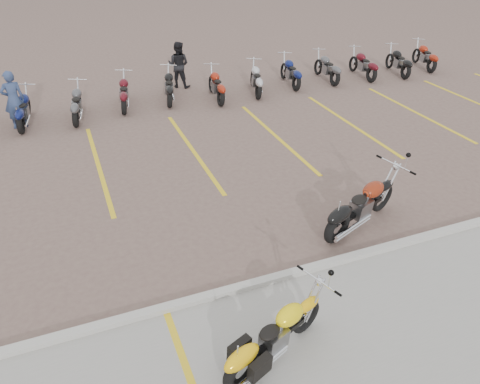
% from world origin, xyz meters
% --- Properties ---
extents(ground, '(100.00, 100.00, 0.00)m').
position_xyz_m(ground, '(0.00, 0.00, 0.00)').
color(ground, '#705C50').
rests_on(ground, ground).
extents(concrete_apron, '(60.00, 5.00, 0.01)m').
position_xyz_m(concrete_apron, '(0.00, -4.50, 0.01)').
color(concrete_apron, '#9E9B93').
rests_on(concrete_apron, ground).
extents(curb, '(60.00, 0.18, 0.12)m').
position_xyz_m(curb, '(0.00, -2.00, 0.06)').
color(curb, '#ADAAA3').
rests_on(curb, ground).
extents(parking_stripes, '(38.00, 5.50, 0.01)m').
position_xyz_m(parking_stripes, '(0.00, 4.00, 0.00)').
color(parking_stripes, gold).
rests_on(parking_stripes, ground).
extents(yellow_cruiser, '(2.02, 0.94, 0.88)m').
position_xyz_m(yellow_cruiser, '(-1.00, -3.59, 0.44)').
color(yellow_cruiser, black).
rests_on(yellow_cruiser, ground).
extents(flame_cruiser, '(2.33, 1.05, 1.01)m').
position_xyz_m(flame_cruiser, '(2.25, -1.05, 0.50)').
color(flame_cruiser, black).
rests_on(flame_cruiser, ground).
extents(person_a, '(0.74, 0.54, 1.85)m').
position_xyz_m(person_a, '(-4.71, 7.73, 0.93)').
color(person_a, navy).
rests_on(person_a, ground).
extents(person_b, '(1.09, 1.04, 1.77)m').
position_xyz_m(person_b, '(1.20, 9.75, 0.89)').
color(person_b, black).
rests_on(person_b, ground).
extents(bg_bike_row, '(22.42, 2.08, 1.10)m').
position_xyz_m(bg_bike_row, '(1.23, 8.11, 0.55)').
color(bg_bike_row, black).
rests_on(bg_bike_row, ground).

